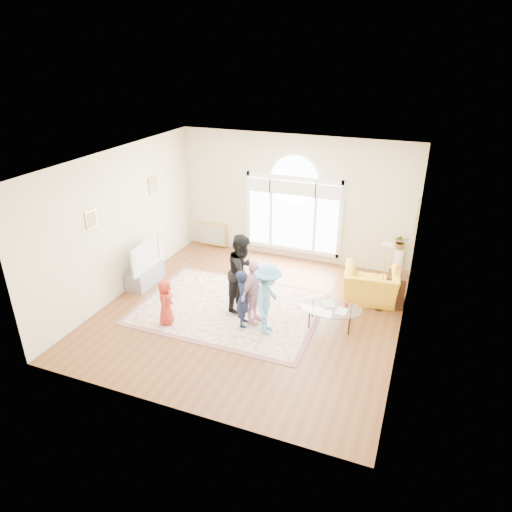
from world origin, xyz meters
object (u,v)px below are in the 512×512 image
at_px(television, 143,255).
at_px(coffee_table, 331,308).
at_px(area_rug, 230,308).
at_px(armchair, 371,285).
at_px(tv_console, 145,276).

bearing_deg(television, coffee_table, -2.17).
bearing_deg(area_rug, television, 172.57).
height_order(television, coffee_table, television).
xyz_separation_m(coffee_table, armchair, (0.58, 1.31, -0.03)).
relative_size(coffee_table, armchair, 1.13).
distance_m(tv_console, coffee_table, 4.44).
bearing_deg(area_rug, tv_console, 172.59).
bearing_deg(coffee_table, armchair, 60.12).
relative_size(tv_console, armchair, 0.88).
bearing_deg(tv_console, armchair, 12.85).
relative_size(area_rug, armchair, 3.16).
height_order(area_rug, armchair, armchair).
xyz_separation_m(television, armchair, (5.00, 1.14, -0.39)).
xyz_separation_m(area_rug, armchair, (2.71, 1.44, 0.36)).
relative_size(area_rug, television, 3.08).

